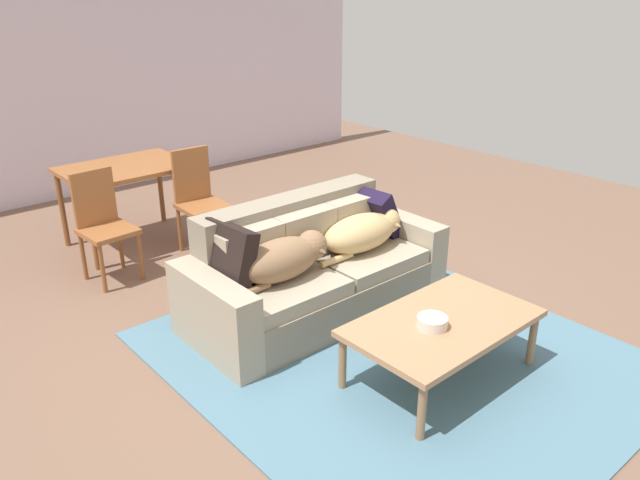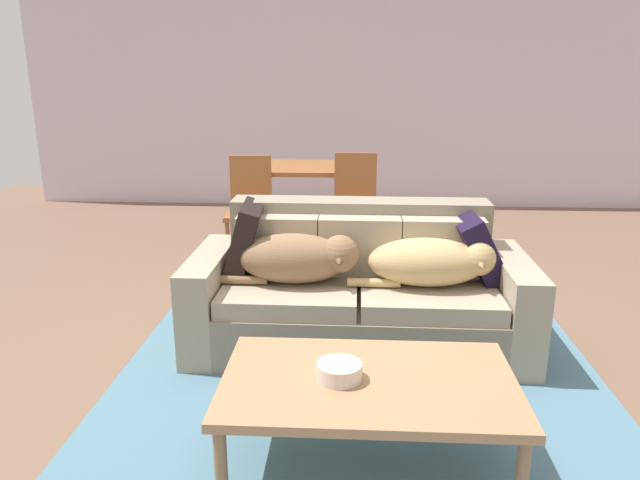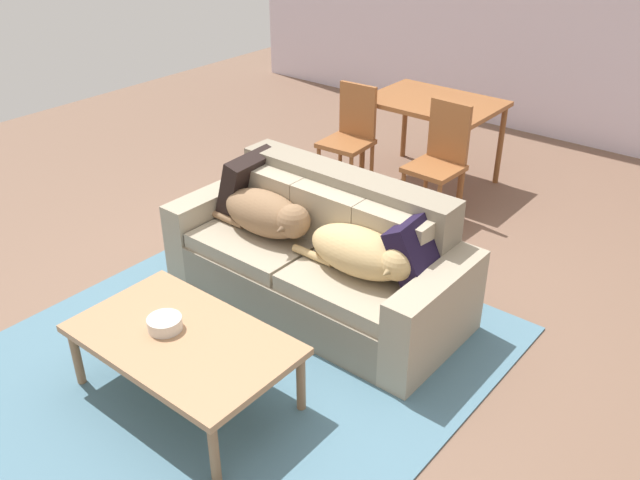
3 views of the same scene
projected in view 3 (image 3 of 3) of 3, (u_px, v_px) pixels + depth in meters
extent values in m
plane|color=brown|center=(314.00, 298.00, 4.60)|extent=(10.00, 10.00, 0.00)
cube|color=silver|center=(572.00, 5.00, 6.64)|extent=(8.00, 0.12, 2.70)
cube|color=slate|center=(229.00, 361.00, 4.01)|extent=(2.66, 3.01, 0.01)
cube|color=gray|center=(315.00, 282.00, 4.48)|extent=(1.62, 0.88, 0.32)
cube|color=tan|center=(269.00, 235.00, 4.60)|extent=(0.79, 0.84, 0.10)
cube|color=tan|center=(365.00, 276.00, 4.16)|extent=(0.79, 0.84, 0.10)
cube|color=gray|center=(345.00, 201.00, 4.46)|extent=(1.61, 0.25, 0.42)
cube|color=tan|center=(270.00, 195.00, 4.63)|extent=(0.49, 0.16, 0.35)
cube|color=tan|center=(327.00, 216.00, 4.35)|extent=(0.49, 0.16, 0.35)
cube|color=tan|center=(392.00, 240.00, 4.08)|extent=(0.49, 0.16, 0.35)
cube|color=tan|center=(220.00, 225.00, 4.92)|extent=(0.20, 0.87, 0.57)
cube|color=tan|center=(435.00, 318.00, 3.92)|extent=(0.20, 0.87, 0.57)
ellipsoid|color=#896748|center=(264.00, 213.00, 4.46)|extent=(0.64, 0.32, 0.29)
sphere|color=#896748|center=(293.00, 221.00, 4.27)|extent=(0.22, 0.22, 0.22)
cone|color=brown|center=(283.00, 229.00, 4.21)|extent=(0.10, 0.12, 0.10)
cylinder|color=#896748|center=(228.00, 219.00, 4.63)|extent=(0.29, 0.05, 0.05)
ellipsoid|color=tan|center=(359.00, 251.00, 4.04)|extent=(0.67, 0.35, 0.28)
sphere|color=tan|center=(397.00, 264.00, 3.85)|extent=(0.20, 0.20, 0.20)
cone|color=#937A50|center=(388.00, 272.00, 3.79)|extent=(0.09, 0.11, 0.09)
cylinder|color=tan|center=(313.00, 255.00, 4.21)|extent=(0.30, 0.05, 0.05)
cube|color=black|center=(247.00, 184.00, 4.72)|extent=(0.27, 0.46, 0.46)
cube|color=black|center=(420.00, 252.00, 3.95)|extent=(0.33, 0.42, 0.42)
cube|color=#AB7D56|center=(182.00, 340.00, 3.57)|extent=(1.21, 0.73, 0.04)
cylinder|color=#926A49|center=(77.00, 358.00, 3.76)|extent=(0.05, 0.05, 0.37)
cylinder|color=#926A49|center=(214.00, 453.00, 3.16)|extent=(0.05, 0.05, 0.37)
cylinder|color=#926A49|center=(165.00, 307.00, 4.19)|extent=(0.05, 0.05, 0.37)
cylinder|color=#926A49|center=(301.00, 383.00, 3.58)|extent=(0.05, 0.05, 0.37)
cylinder|color=silver|center=(165.00, 323.00, 3.61)|extent=(0.19, 0.19, 0.07)
cube|color=#95582E|center=(434.00, 102.00, 5.92)|extent=(1.11, 0.81, 0.04)
cylinder|color=brown|center=(363.00, 142.00, 6.15)|extent=(0.05, 0.05, 0.73)
cylinder|color=brown|center=(462.00, 170.00, 5.59)|extent=(0.05, 0.05, 0.73)
cylinder|color=brown|center=(405.00, 121.00, 6.63)|extent=(0.05, 0.05, 0.73)
cylinder|color=brown|center=(500.00, 145.00, 6.07)|extent=(0.05, 0.05, 0.73)
cube|color=#95582E|center=(346.00, 144.00, 5.91)|extent=(0.42, 0.42, 0.04)
cube|color=#95582E|center=(358.00, 110.00, 5.91)|extent=(0.36, 0.06, 0.47)
cylinder|color=brown|center=(319.00, 169.00, 5.98)|extent=(0.04, 0.04, 0.42)
cylinder|color=brown|center=(351.00, 179.00, 5.81)|extent=(0.04, 0.04, 0.42)
cylinder|color=brown|center=(340.00, 157.00, 6.23)|extent=(0.04, 0.04, 0.42)
cylinder|color=brown|center=(372.00, 166.00, 6.05)|extent=(0.04, 0.04, 0.42)
cube|color=#95582E|center=(434.00, 169.00, 5.40)|extent=(0.42, 0.42, 0.04)
cube|color=#95582E|center=(449.00, 131.00, 5.39)|extent=(0.36, 0.05, 0.49)
cylinder|color=brown|center=(402.00, 196.00, 5.50)|extent=(0.04, 0.04, 0.43)
cylinder|color=brown|center=(438.00, 208.00, 5.31)|extent=(0.04, 0.04, 0.43)
cylinder|color=brown|center=(426.00, 183.00, 5.73)|extent=(0.04, 0.04, 0.43)
cylinder|color=brown|center=(461.00, 194.00, 5.53)|extent=(0.04, 0.04, 0.43)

